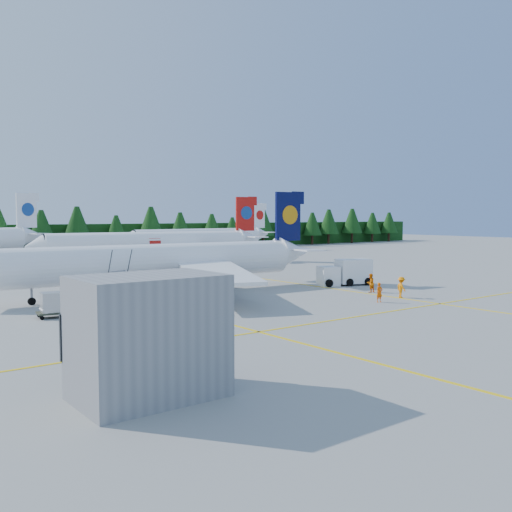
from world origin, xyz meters
TOP-DOWN VIEW (x-y plane):
  - ground at (0.00, 0.00)m, footprint 320.00×320.00m
  - taxi_stripe_a at (-14.00, 20.00)m, footprint 0.25×120.00m
  - taxi_stripe_b at (6.00, 20.00)m, footprint 0.25×120.00m
  - taxi_stripe_cross at (0.00, -6.00)m, footprint 80.00×0.25m
  - treeline_hedge at (0.00, 82.00)m, footprint 220.00×4.00m
  - terminal_building at (-26.00, -14.00)m, footprint 6.00×4.00m
  - airliner_navy at (-11.72, 14.44)m, footprint 35.67×29.30m
  - airliner_red at (3.33, 44.96)m, footprint 37.63×30.87m
  - airliner_far_right at (25.72, 67.42)m, footprint 36.24×5.52m
  - airstairs at (-15.97, 10.83)m, footprint 4.31×5.85m
  - service_truck at (9.27, 8.57)m, footprint 6.31×3.96m
  - uld_pair at (-21.88, 7.32)m, footprint 4.86×2.69m
  - crew_a at (2.50, -2.18)m, footprint 0.69×0.50m
  - crew_b at (6.96, 2.78)m, footprint 0.94×0.74m
  - crew_c at (6.34, -1.56)m, footprint 0.82×0.97m

SIDE VIEW (x-z plane):
  - ground at x=0.00m, z-range 0.00..0.00m
  - taxi_stripe_a at x=-14.00m, z-range 0.00..0.01m
  - taxi_stripe_b at x=6.00m, z-range 0.00..0.01m
  - taxi_stripe_cross at x=0.00m, z-range 0.00..0.01m
  - airstairs at x=-15.97m, z-range -1.03..2.60m
  - crew_a at x=2.50m, z-range 0.00..1.76m
  - crew_b at x=6.96m, z-range 0.00..1.90m
  - crew_c at x=6.34m, z-range 0.00..1.98m
  - uld_pair at x=-21.88m, z-range 0.28..1.89m
  - service_truck at x=9.27m, z-range -0.01..2.85m
  - terminal_building at x=-26.00m, z-range 0.00..5.20m
  - treeline_hedge at x=0.00m, z-range 0.00..6.00m
  - airliner_navy at x=-11.72m, z-range -2.07..8.30m
  - airliner_red at x=3.33m, z-range -2.18..8.76m
  - airliner_far_right at x=25.72m, z-range -1.96..8.57m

